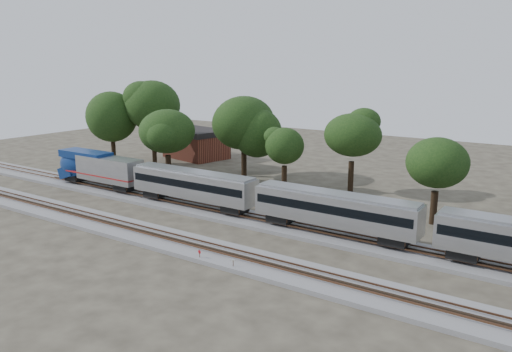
{
  "coord_description": "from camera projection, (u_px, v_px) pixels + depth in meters",
  "views": [
    {
      "loc": [
        32.13,
        -37.68,
        17.15
      ],
      "look_at": [
        3.61,
        5.0,
        5.52
      ],
      "focal_mm": 35.0,
      "sensor_mm": 36.0,
      "label": 1
    }
  ],
  "objects": [
    {
      "name": "track_far",
      "position": [
        234.0,
        216.0,
        56.57
      ],
      "size": [
        160.0,
        5.0,
        0.73
      ],
      "color": "slate",
      "rests_on": "ground"
    },
    {
      "name": "tree_5",
      "position": [
        353.0,
        135.0,
        66.52
      ],
      "size": [
        7.91,
        7.91,
        11.16
      ],
      "color": "black",
      "rests_on": "ground"
    },
    {
      "name": "ground",
      "position": [
        200.0,
        232.0,
        51.75
      ],
      "size": [
        160.0,
        160.0,
        0.0
      ],
      "primitive_type": "plane",
      "color": "#383328",
      "rests_on": "ground"
    },
    {
      "name": "tree_0",
      "position": [
        111.0,
        117.0,
        83.94
      ],
      "size": [
        8.48,
        8.48,
        11.96
      ],
      "color": "black",
      "rests_on": "ground"
    },
    {
      "name": "tree_2",
      "position": [
        167.0,
        131.0,
        71.72
      ],
      "size": [
        7.71,
        7.71,
        10.87
      ],
      "color": "black",
      "rests_on": "ground"
    },
    {
      "name": "tree_3",
      "position": [
        244.0,
        123.0,
        75.87
      ],
      "size": [
        8.42,
        8.42,
        11.87
      ],
      "color": "black",
      "rests_on": "ground"
    },
    {
      "name": "tree_6",
      "position": [
        437.0,
        163.0,
        53.05
      ],
      "size": [
        6.91,
        6.91,
        9.75
      ],
      "color": "black",
      "rests_on": "ground"
    },
    {
      "name": "tree_4",
      "position": [
        285.0,
        146.0,
        68.36
      ],
      "size": [
        6.18,
        6.18,
        8.71
      ],
      "color": "black",
      "rests_on": "ground"
    },
    {
      "name": "train",
      "position": [
        336.0,
        208.0,
        49.18
      ],
      "size": [
        88.51,
        3.05,
        4.5
      ],
      "color": "#B9BBC0",
      "rests_on": "ground"
    },
    {
      "name": "brick_building",
      "position": [
        196.0,
        143.0,
        92.11
      ],
      "size": [
        12.34,
        9.81,
        5.29
      ],
      "rotation": [
        0.0,
        0.0,
        -0.2
      ],
      "color": "brown",
      "rests_on": "ground"
    },
    {
      "name": "switch_stand_white",
      "position": [
        233.0,
        263.0,
        42.09
      ],
      "size": [
        0.33,
        0.12,
        1.04
      ],
      "rotation": [
        0.0,
        0.0,
        0.28
      ],
      "color": "#512D19",
      "rests_on": "ground"
    },
    {
      "name": "switch_lever",
      "position": [
        211.0,
        260.0,
        44.1
      ],
      "size": [
        0.57,
        0.46,
        0.3
      ],
      "primitive_type": "cube",
      "rotation": [
        0.0,
        0.0,
        -0.37
      ],
      "color": "#512D19",
      "rests_on": "ground"
    },
    {
      "name": "track_near",
      "position": [
        174.0,
        242.0,
        48.46
      ],
      "size": [
        160.0,
        5.0,
        0.73
      ],
      "color": "slate",
      "rests_on": "ground"
    },
    {
      "name": "tree_1",
      "position": [
        152.0,
        105.0,
        83.17
      ],
      "size": [
        10.46,
        10.46,
        14.74
      ],
      "color": "black",
      "rests_on": "ground"
    },
    {
      "name": "switch_stand_red",
      "position": [
        200.0,
        254.0,
        43.98
      ],
      "size": [
        0.34,
        0.11,
        1.08
      ],
      "rotation": [
        0.0,
        0.0,
        -0.23
      ],
      "color": "#512D19",
      "rests_on": "ground"
    }
  ]
}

